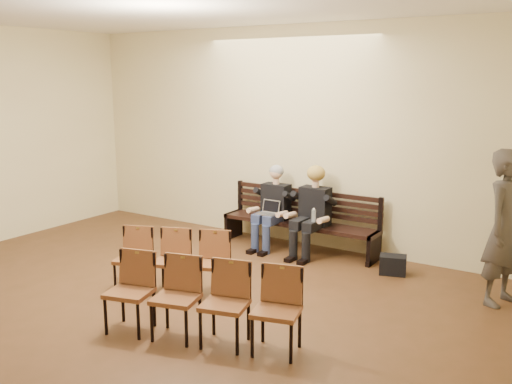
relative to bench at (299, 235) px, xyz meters
The scene contains 11 objects.
ground 4.67m from the bench, 94.82° to the right, with size 10.00×10.00×0.00m, color #56331D.
room_walls 4.52m from the bench, 95.79° to the right, with size 8.02×10.01×3.51m.
bench is the anchor object (origin of this frame).
seated_man 0.60m from the bench, 163.66° to the right, with size 0.54×0.74×1.29m, color black, non-canonical shape.
seated_woman 0.53m from the bench, 22.42° to the right, with size 0.56×0.77×1.30m, color black, non-canonical shape.
laptop 0.61m from the bench, 138.85° to the right, with size 0.30×0.24×0.22m, color #BAB9BE.
water_bottle 0.66m from the bench, 39.43° to the right, with size 0.06×0.06×0.21m, color silver.
bag 1.69m from the bench, 10.65° to the right, with size 0.36×0.25×0.27m, color black.
passerby 3.28m from the bench, 10.93° to the right, with size 0.79×0.52×2.16m, color #3C3631.
chair_row_front 2.55m from the bench, 100.37° to the right, with size 1.46×0.44×0.81m, color brown.
chair_row_back 3.44m from the bench, 78.61° to the right, with size 2.09×0.47×0.86m, color brown.
Camera 1 is at (4.54, -3.04, 2.71)m, focal length 40.00 mm.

